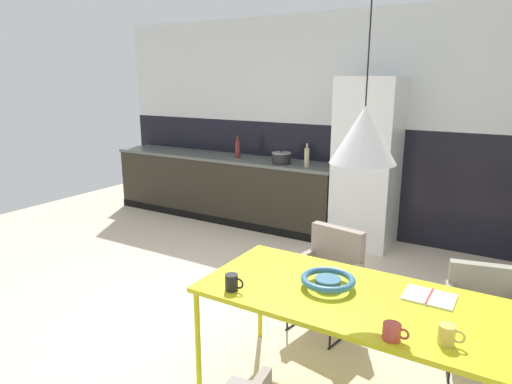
% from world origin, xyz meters
% --- Properties ---
extents(ground_plane, '(9.09, 9.09, 0.00)m').
position_xyz_m(ground_plane, '(0.00, 0.00, 0.00)').
color(ground_plane, beige).
extents(back_wall_splashback_dark, '(6.99, 0.12, 1.39)m').
position_xyz_m(back_wall_splashback_dark, '(0.00, 2.81, 0.70)').
color(back_wall_splashback_dark, black).
rests_on(back_wall_splashback_dark, ground).
extents(back_wall_panel_upper, '(6.99, 0.12, 1.39)m').
position_xyz_m(back_wall_panel_upper, '(0.00, 2.81, 2.09)').
color(back_wall_panel_upper, silver).
rests_on(back_wall_panel_upper, back_wall_splashback_dark).
extents(kitchen_counter, '(3.49, 0.63, 0.91)m').
position_xyz_m(kitchen_counter, '(-1.61, 2.45, 0.46)').
color(kitchen_counter, '#2B261D').
rests_on(kitchen_counter, ground).
extents(refrigerator_column, '(0.69, 0.60, 2.00)m').
position_xyz_m(refrigerator_column, '(0.48, 2.45, 1.00)').
color(refrigerator_column, silver).
rests_on(refrigerator_column, ground).
extents(dining_table, '(1.81, 0.85, 0.74)m').
position_xyz_m(dining_table, '(1.32, -0.37, 0.70)').
color(dining_table, gold).
rests_on(dining_table, ground).
extents(armchair_head_of_table, '(0.57, 0.56, 0.72)m').
position_xyz_m(armchair_head_of_table, '(1.96, 0.48, 0.47)').
color(armchair_head_of_table, gray).
rests_on(armchair_head_of_table, ground).
extents(armchair_by_stool, '(0.55, 0.54, 0.82)m').
position_xyz_m(armchair_by_stool, '(0.85, 0.43, 0.51)').
color(armchair_by_stool, gray).
rests_on(armchair_by_stool, ground).
extents(fruit_bowl, '(0.33, 0.33, 0.07)m').
position_xyz_m(fruit_bowl, '(1.15, -0.34, 0.79)').
color(fruit_bowl, '#33607F').
rests_on(fruit_bowl, dining_table).
extents(open_book, '(0.28, 0.22, 0.02)m').
position_xyz_m(open_book, '(1.71, -0.17, 0.75)').
color(open_book, white).
rests_on(open_book, dining_table).
extents(mug_dark_espresso, '(0.12, 0.08, 0.10)m').
position_xyz_m(mug_dark_espresso, '(1.87, -0.61, 0.79)').
color(mug_dark_espresso, gold).
rests_on(mug_dark_espresso, dining_table).
extents(mug_wide_latte, '(0.12, 0.08, 0.10)m').
position_xyz_m(mug_wide_latte, '(0.68, -0.67, 0.79)').
color(mug_wide_latte, black).
rests_on(mug_wide_latte, dining_table).
extents(mug_white_ceramic, '(0.13, 0.09, 0.08)m').
position_xyz_m(mug_white_ceramic, '(1.64, -0.71, 0.78)').
color(mug_white_ceramic, '#B23D33').
rests_on(mug_white_ceramic, dining_table).
extents(cooking_pot, '(0.25, 0.25, 0.17)m').
position_xyz_m(cooking_pot, '(-0.60, 2.35, 0.98)').
color(cooking_pot, black).
rests_on(cooking_pot, kitchen_counter).
extents(bottle_vinegar_dark, '(0.06, 0.06, 0.29)m').
position_xyz_m(bottle_vinegar_dark, '(-0.24, 2.33, 1.03)').
color(bottle_vinegar_dark, tan).
rests_on(bottle_vinegar_dark, kitchen_counter).
extents(bottle_wine_green, '(0.07, 0.07, 0.30)m').
position_xyz_m(bottle_wine_green, '(-1.33, 2.42, 1.03)').
color(bottle_wine_green, maroon).
rests_on(bottle_wine_green, kitchen_counter).
extents(pendant_lamp_over_table_near, '(0.36, 0.36, 1.21)m').
position_xyz_m(pendant_lamp_over_table_near, '(1.32, -0.35, 1.68)').
color(pendant_lamp_over_table_near, black).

